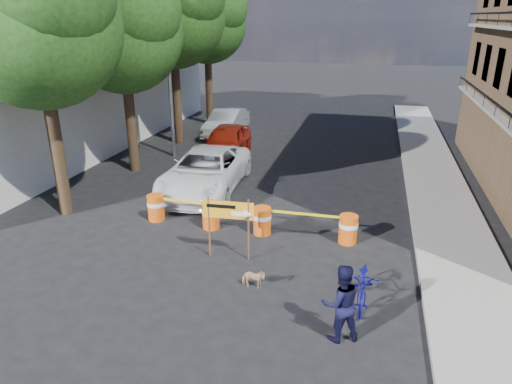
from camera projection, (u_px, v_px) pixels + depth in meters
The scene contains 19 objects.
ground at pixel (233, 265), 12.82m from camera, with size 120.00×120.00×0.00m, color black.
sidewalk_east at pixel (442, 204), 16.78m from camera, with size 2.40×40.00×0.15m, color gray.
white_building at pixel (51, 89), 23.80m from camera, with size 8.00×22.00×6.00m, color silver.
tree_near at pixel (38, 22), 13.91m from camera, with size 5.46×5.20×9.15m.
tree_mid_a at pixel (123, 30), 18.56m from camera, with size 5.25×5.00×8.68m.
tree_mid_b at pixel (173, 12), 22.82m from camera, with size 5.67×5.40×9.62m.
tree_far at pixel (208, 22), 27.52m from camera, with size 5.04×4.80×8.84m.
streetlamp at pixel (170, 66), 21.21m from camera, with size 1.25×0.18×8.00m.
barrel_far_left at pixel (156, 207), 15.50m from camera, with size 0.58×0.58×0.90m.
barrel_mid_left at pixel (211, 215), 14.90m from camera, with size 0.58×0.58×0.90m.
barrel_mid_right at pixel (262, 220), 14.51m from camera, with size 0.58×0.58×0.90m.
barrel_far_right at pixel (348, 229), 13.93m from camera, with size 0.58×0.58×0.90m.
detour_sign at pixel (235, 215), 12.68m from camera, with size 1.45×0.29×1.87m.
pedestrian at pixel (341, 303), 9.60m from camera, with size 0.86×0.67×1.78m, color black.
bicycle at pixel (365, 268), 10.80m from camera, with size 0.67×1.01×1.92m, color #14139E.
dog at pixel (253, 279), 11.63m from camera, with size 0.29×0.64×0.54m, color tan.
suv_white at pixel (205, 171), 18.05m from camera, with size 2.68×5.82×1.62m, color white.
sedan_red at pixel (226, 142), 22.36m from camera, with size 1.88×4.66×1.59m, color maroon.
sedan_silver at pixel (226, 122), 26.58m from camera, with size 1.59×4.56×1.50m, color #A9ACB1.
Camera 1 is at (3.41, -10.71, 6.53)m, focal length 32.00 mm.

